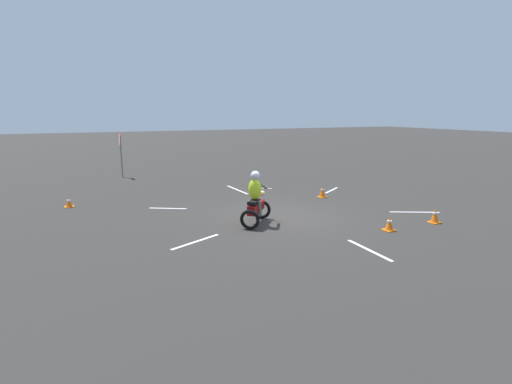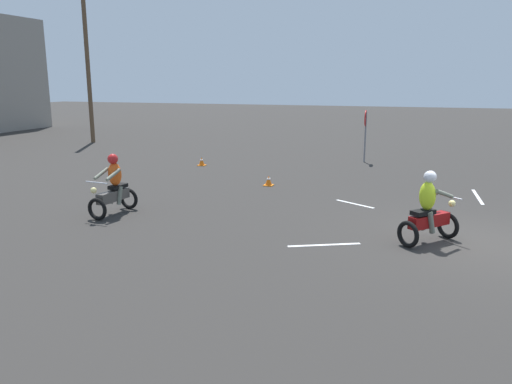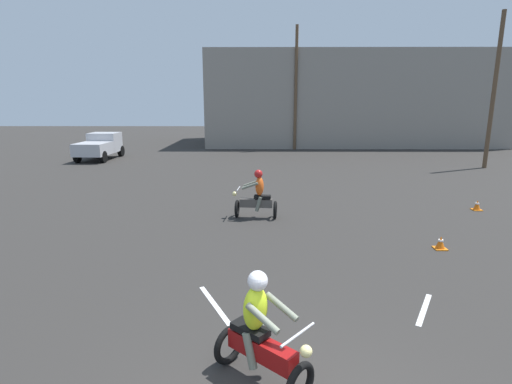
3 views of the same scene
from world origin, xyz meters
TOP-DOWN VIEW (x-y plane):
  - motorcycle_rider_foreground at (-0.45, 1.13)m, footprint 1.45×1.37m
  - motorcycle_rider_background at (-0.53, 9.24)m, footprint 1.54×0.78m
  - pickup_truck at (-11.27, 23.17)m, footprint 2.07×4.19m
  - traffic_cone_near_right at (4.40, 6.34)m, footprint 0.32×0.32m
  - traffic_cone_far_right at (7.47, 10.28)m, footprint 0.32×0.32m
  - lane_stripe_ne at (2.69, 3.14)m, footprint 0.77×1.23m
  - lane_stripe_nw at (-1.33, 3.29)m, footprint 0.81×1.54m
  - utility_pole_near at (12.96, 19.77)m, footprint 0.24×0.24m
  - utility_pole_far at (2.46, 28.99)m, footprint 0.24×0.24m
  - building_backdrop at (7.80, 34.63)m, footprint 25.46×11.10m

SIDE VIEW (x-z plane):
  - lane_stripe_ne at x=2.69m, z-range 0.00..0.01m
  - lane_stripe_nw at x=-1.33m, z-range 0.00..0.01m
  - traffic_cone_near_right at x=4.40m, z-range -0.01..0.35m
  - traffic_cone_far_right at x=7.47m, z-range -0.01..0.36m
  - motorcycle_rider_foreground at x=-0.45m, z-range -0.10..1.56m
  - motorcycle_rider_background at x=-0.53m, z-range -0.10..1.56m
  - pickup_truck at x=-11.27m, z-range 0.06..1.79m
  - building_backdrop at x=7.80m, z-range 0.00..8.00m
  - utility_pole_near at x=12.96m, z-range 0.00..8.77m
  - utility_pole_far at x=2.46m, z-range 0.00..9.63m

